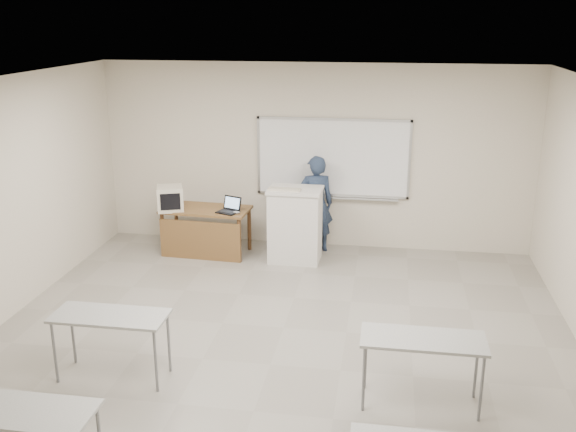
% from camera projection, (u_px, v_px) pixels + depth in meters
% --- Properties ---
extents(floor, '(7.00, 8.00, 0.01)m').
position_uv_depth(floor, '(270.00, 365.00, 7.10)').
color(floor, gray).
rests_on(floor, ground).
extents(whiteboard, '(2.48, 0.10, 1.31)m').
position_uv_depth(whiteboard, '(333.00, 159.00, 10.35)').
color(whiteboard, white).
rests_on(whiteboard, floor).
extents(student_desks, '(4.40, 2.20, 0.73)m').
position_uv_depth(student_desks, '(242.00, 376.00, 5.63)').
color(student_desks, '#A9ABA5').
rests_on(student_desks, floor).
extents(instructor_desk, '(1.39, 0.69, 0.75)m').
position_uv_depth(instructor_desk, '(204.00, 223.00, 10.19)').
color(instructor_desk, brown).
rests_on(instructor_desk, floor).
extents(podium, '(0.82, 0.60, 1.16)m').
position_uv_depth(podium, '(295.00, 225.00, 9.97)').
color(podium, white).
rests_on(podium, floor).
extents(crt_monitor, '(0.40, 0.45, 0.38)m').
position_uv_depth(crt_monitor, '(170.00, 198.00, 10.14)').
color(crt_monitor, beige).
rests_on(crt_monitor, instructor_desk).
extents(laptop, '(0.31, 0.29, 0.23)m').
position_uv_depth(laptop, '(228.00, 208.00, 10.04)').
color(laptop, black).
rests_on(laptop, instructor_desk).
extents(mouse, '(0.11, 0.08, 0.04)m').
position_uv_depth(mouse, '(236.00, 212.00, 9.96)').
color(mouse, gray).
rests_on(mouse, instructor_desk).
extents(keyboard, '(0.51, 0.19, 0.03)m').
position_uv_depth(keyboard, '(284.00, 189.00, 9.70)').
color(keyboard, beige).
rests_on(keyboard, podium).
extents(presenter, '(0.66, 0.52, 1.58)m').
position_uv_depth(presenter, '(315.00, 204.00, 10.33)').
color(presenter, black).
rests_on(presenter, floor).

